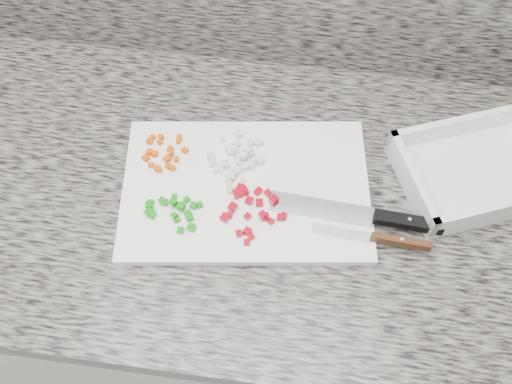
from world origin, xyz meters
TOP-DOWN VIEW (x-y plane):
  - cabinet at (0.00, 1.44)m, footprint 3.92×0.62m
  - countertop at (0.00, 1.44)m, footprint 3.96×0.64m
  - cutting_board at (0.08, 1.43)m, footprint 0.45×0.33m
  - carrot_pile at (-0.07, 1.48)m, footprint 0.08×0.08m
  - onion_pile at (0.06, 1.48)m, footprint 0.10×0.11m
  - green_pepper_pile at (-0.03, 1.37)m, footprint 0.09×0.07m
  - red_pepper_pile at (0.10, 1.39)m, footprint 0.11×0.11m
  - garlic_pile at (0.06, 1.43)m, footprint 0.04×0.05m
  - chef_knife at (0.30, 1.40)m, footprint 0.28×0.05m
  - paring_knife at (0.31, 1.36)m, footprint 0.19×0.03m
  - tray at (0.47, 1.51)m, footprint 0.31×0.27m

SIDE VIEW (x-z plane):
  - cabinet at x=0.00m, z-range 0.00..0.86m
  - countertop at x=0.00m, z-range 0.86..0.90m
  - cutting_board at x=0.08m, z-range 0.90..0.91m
  - garlic_pile at x=0.06m, z-range 0.91..0.92m
  - tray at x=0.47m, z-range 0.89..0.94m
  - carrot_pile at x=-0.07m, z-range 0.91..0.93m
  - chef_knife at x=0.30m, z-range 0.91..0.93m
  - red_pepper_pile at x=0.10m, z-range 0.91..0.93m
  - green_pepper_pile at x=-0.03m, z-range 0.91..0.93m
  - paring_knife at x=0.31m, z-range 0.91..0.93m
  - onion_pile at x=0.06m, z-range 0.91..0.93m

